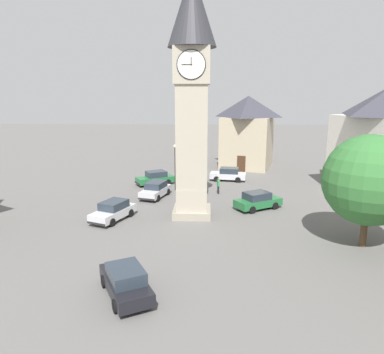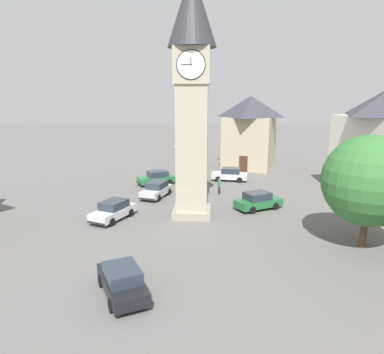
{
  "view_description": "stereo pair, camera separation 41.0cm",
  "coord_description": "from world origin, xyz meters",
  "px_view_note": "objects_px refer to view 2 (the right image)",
  "views": [
    {
      "loc": [
        -1.19,
        28.03,
        9.56
      ],
      "look_at": [
        0.0,
        0.0,
        3.24
      ],
      "focal_mm": 33.27,
      "sensor_mm": 36.0,
      "label": 1
    },
    {
      "loc": [
        -1.6,
        28.01,
        9.56
      ],
      "look_at": [
        0.0,
        0.0,
        3.24
      ],
      "focal_mm": 33.27,
      "sensor_mm": 36.0,
      "label": 2
    }
  ],
  "objects_px": {
    "car_black_far": "(156,190)",
    "building_corner_back": "(250,131)",
    "car_blue_kerb": "(113,210)",
    "car_white_side": "(157,178)",
    "tree": "(369,181)",
    "clock_tower": "(192,78)",
    "car_silver_kerb": "(258,201)",
    "car_red_corner": "(122,281)",
    "pedestrian": "(219,184)",
    "car_green_alley": "(230,174)",
    "lamp_post": "(176,160)"
  },
  "relations": [
    {
      "from": "car_red_corner",
      "to": "lamp_post",
      "type": "height_order",
      "value": "lamp_post"
    },
    {
      "from": "car_silver_kerb",
      "to": "car_black_far",
      "type": "relative_size",
      "value": 1.0
    },
    {
      "from": "car_blue_kerb",
      "to": "car_silver_kerb",
      "type": "bearing_deg",
      "value": -164.23
    },
    {
      "from": "car_black_far",
      "to": "lamp_post",
      "type": "bearing_deg",
      "value": -122.2
    },
    {
      "from": "tree",
      "to": "lamp_post",
      "type": "height_order",
      "value": "tree"
    },
    {
      "from": "car_green_alley",
      "to": "tree",
      "type": "distance_m",
      "value": 20.35
    },
    {
      "from": "clock_tower",
      "to": "lamp_post",
      "type": "height_order",
      "value": "clock_tower"
    },
    {
      "from": "car_white_side",
      "to": "pedestrian",
      "type": "xyz_separation_m",
      "value": [
        -6.91,
        3.58,
        0.25
      ]
    },
    {
      "from": "car_white_side",
      "to": "car_green_alley",
      "type": "relative_size",
      "value": 1.02
    },
    {
      "from": "car_black_far",
      "to": "building_corner_back",
      "type": "xyz_separation_m",
      "value": [
        -10.5,
        -15.87,
        4.2
      ]
    },
    {
      "from": "clock_tower",
      "to": "pedestrian",
      "type": "bearing_deg",
      "value": -109.26
    },
    {
      "from": "pedestrian",
      "to": "building_corner_back",
      "type": "distance_m",
      "value": 15.49
    },
    {
      "from": "car_blue_kerb",
      "to": "tree",
      "type": "distance_m",
      "value": 18.54
    },
    {
      "from": "car_white_side",
      "to": "building_corner_back",
      "type": "height_order",
      "value": "building_corner_back"
    },
    {
      "from": "car_silver_kerb",
      "to": "car_blue_kerb",
      "type": "bearing_deg",
      "value": 15.77
    },
    {
      "from": "building_corner_back",
      "to": "car_black_far",
      "type": "bearing_deg",
      "value": 56.52
    },
    {
      "from": "car_silver_kerb",
      "to": "clock_tower",
      "type": "bearing_deg",
      "value": 18.76
    },
    {
      "from": "car_silver_kerb",
      "to": "tree",
      "type": "xyz_separation_m",
      "value": [
        -5.79,
        7.7,
        3.69
      ]
    },
    {
      "from": "pedestrian",
      "to": "tree",
      "type": "xyz_separation_m",
      "value": [
        -9.07,
        12.57,
        3.44
      ]
    },
    {
      "from": "car_black_far",
      "to": "pedestrian",
      "type": "relative_size",
      "value": 2.62
    },
    {
      "from": "building_corner_back",
      "to": "car_blue_kerb",
      "type": "bearing_deg",
      "value": 60.18
    },
    {
      "from": "car_black_far",
      "to": "lamp_post",
      "type": "height_order",
      "value": "lamp_post"
    },
    {
      "from": "car_silver_kerb",
      "to": "car_black_far",
      "type": "bearing_deg",
      "value": -19.42
    },
    {
      "from": "car_blue_kerb",
      "to": "lamp_post",
      "type": "bearing_deg",
      "value": -113.74
    },
    {
      "from": "pedestrian",
      "to": "building_corner_back",
      "type": "bearing_deg",
      "value": -106.87
    },
    {
      "from": "car_silver_kerb",
      "to": "building_corner_back",
      "type": "relative_size",
      "value": 0.45
    },
    {
      "from": "car_blue_kerb",
      "to": "tree",
      "type": "height_order",
      "value": "tree"
    },
    {
      "from": "clock_tower",
      "to": "car_black_far",
      "type": "xyz_separation_m",
      "value": [
        3.78,
        -5.25,
        -10.25
      ]
    },
    {
      "from": "car_red_corner",
      "to": "pedestrian",
      "type": "relative_size",
      "value": 2.62
    },
    {
      "from": "car_red_corner",
      "to": "car_green_alley",
      "type": "bearing_deg",
      "value": -104.42
    },
    {
      "from": "car_black_far",
      "to": "building_corner_back",
      "type": "distance_m",
      "value": 19.48
    },
    {
      "from": "car_green_alley",
      "to": "lamp_post",
      "type": "distance_m",
      "value": 7.87
    },
    {
      "from": "car_red_corner",
      "to": "car_silver_kerb",
      "type": "bearing_deg",
      "value": -120.46
    },
    {
      "from": "car_black_far",
      "to": "car_red_corner",
      "type": "bearing_deg",
      "value": 93.39
    },
    {
      "from": "car_green_alley",
      "to": "pedestrian",
      "type": "relative_size",
      "value": 2.56
    },
    {
      "from": "car_white_side",
      "to": "car_green_alley",
      "type": "distance_m",
      "value": 8.56
    },
    {
      "from": "car_blue_kerb",
      "to": "car_red_corner",
      "type": "relative_size",
      "value": 1.01
    },
    {
      "from": "building_corner_back",
      "to": "lamp_post",
      "type": "height_order",
      "value": "building_corner_back"
    },
    {
      "from": "car_black_far",
      "to": "car_green_alley",
      "type": "height_order",
      "value": "same"
    },
    {
      "from": "car_black_far",
      "to": "lamp_post",
      "type": "relative_size",
      "value": 0.92
    },
    {
      "from": "lamp_post",
      "to": "building_corner_back",
      "type": "bearing_deg",
      "value": -123.74
    },
    {
      "from": "building_corner_back",
      "to": "lamp_post",
      "type": "relative_size",
      "value": 2.01
    },
    {
      "from": "car_silver_kerb",
      "to": "car_black_far",
      "type": "height_order",
      "value": "same"
    },
    {
      "from": "car_white_side",
      "to": "tree",
      "type": "height_order",
      "value": "tree"
    },
    {
      "from": "car_blue_kerb",
      "to": "pedestrian",
      "type": "bearing_deg",
      "value": -136.23
    },
    {
      "from": "car_red_corner",
      "to": "car_black_far",
      "type": "bearing_deg",
      "value": -86.61
    },
    {
      "from": "car_silver_kerb",
      "to": "building_corner_back",
      "type": "xyz_separation_m",
      "value": [
        -1.06,
        -19.19,
        4.2
      ]
    },
    {
      "from": "car_red_corner",
      "to": "car_white_side",
      "type": "xyz_separation_m",
      "value": [
        1.8,
        -22.71,
        0.0
      ]
    },
    {
      "from": "car_green_alley",
      "to": "building_corner_back",
      "type": "relative_size",
      "value": 0.44
    },
    {
      "from": "car_red_corner",
      "to": "car_green_alley",
      "type": "xyz_separation_m",
      "value": [
        -6.44,
        -25.02,
        0.0
      ]
    }
  ]
}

